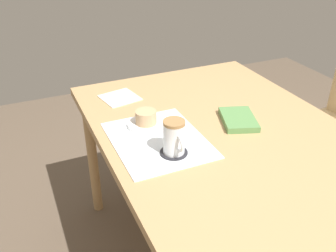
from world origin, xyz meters
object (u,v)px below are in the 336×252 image
(dining_table, at_px, (228,150))
(coffee_mug, at_px, (174,137))
(pastry, at_px, (146,117))
(small_book, at_px, (238,119))
(pastry_plate, at_px, (146,124))

(dining_table, bearing_deg, coffee_mug, -82.17)
(pastry, xyz_separation_m, small_book, (0.11, 0.34, -0.03))
(pastry_plate, height_order, coffee_mug, coffee_mug)
(pastry_plate, bearing_deg, pastry, 0.00)
(pastry_plate, bearing_deg, coffee_mug, 4.78)
(coffee_mug, distance_m, small_book, 0.35)
(small_book, bearing_deg, coffee_mug, -52.88)
(dining_table, distance_m, coffee_mug, 0.28)
(pastry, bearing_deg, coffee_mug, 4.78)
(pastry_plate, bearing_deg, small_book, 71.80)
(dining_table, bearing_deg, pastry_plate, -125.28)
(pastry_plate, height_order, pastry, pastry)
(pastry, distance_m, small_book, 0.36)
(pastry_plate, distance_m, small_book, 0.36)
(coffee_mug, height_order, small_book, coffee_mug)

